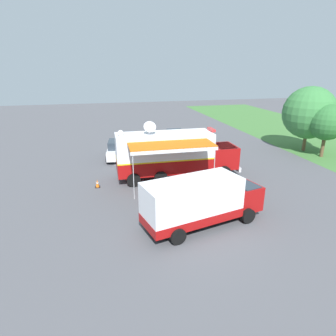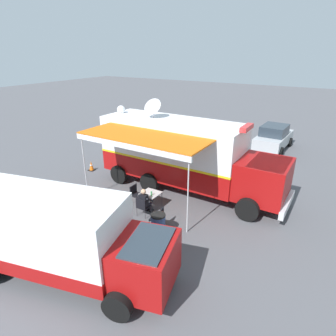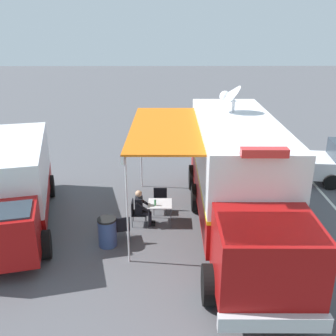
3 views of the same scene
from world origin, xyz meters
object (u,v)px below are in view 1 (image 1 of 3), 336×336
Objects in this scene: command_truck at (174,153)px; folding_chair_beside_table at (166,184)px; folding_chair_at_table at (183,187)px; car_behind_truck at (118,150)px; car_far_corner at (175,138)px; support_truck at (201,202)px; folding_chair_spare_by_truck at (200,188)px; water_bottle at (181,179)px; folding_table at (178,181)px; traffic_cone at (97,184)px; seated_responder at (182,184)px; trash_bin at (205,191)px.

command_truck is 3.11m from folding_chair_beside_table.
car_behind_truck reaches higher than folding_chair_at_table.
folding_chair_at_table is at bearing -12.62° from car_far_corner.
folding_chair_spare_by_truck is at bearing 160.89° from support_truck.
water_bottle reaches higher than folding_chair_beside_table.
support_truck is 1.61× the size of car_behind_truck.
folding_table is 0.18× the size of car_behind_truck.
folding_chair_at_table is (0.64, -0.03, -0.32)m from water_bottle.
traffic_cone is (-2.95, -6.66, -0.23)m from folding_chair_spare_by_truck.
seated_responder is (3.09, -0.24, -1.29)m from command_truck.
folding_table is 0.11× the size of support_truck.
folding_chair_at_table is 1.26m from folding_chair_beside_table.
folding_chair_spare_by_truck is at bearing -7.58° from car_far_corner.
folding_chair_at_table is at bearing -121.06° from trash_bin.
folding_chair_at_table is 4.17m from support_truck.
seated_responder is (0.61, 0.13, -0.02)m from folding_table.
trash_bin is at bearing 41.70° from water_bottle.
water_bottle is 0.39× the size of traffic_cone.
support_truck is (3.28, -1.52, 0.93)m from trash_bin.
folding_chair_beside_table is at bearing -122.08° from seated_responder.
folding_chair_spare_by_truck is at bearing -149.59° from trash_bin.
traffic_cone is at bearing -83.11° from command_truck.
car_behind_truck is (-9.50, -4.69, 0.37)m from folding_chair_spare_by_truck.
command_truck is 2.17× the size of car_behind_truck.
water_bottle is 0.26× the size of folding_chair_at_table.
seated_responder is 4.33m from support_truck.
folding_chair_at_table is 1.00× the size of folding_chair_spare_by_truck.
command_truck is 7.62× the size of seated_responder.
seated_responder reaches higher than water_bottle.
folding_chair_at_table is 1.50× the size of traffic_cone.
folding_chair_beside_table is at bearing -171.19° from support_truck.
trash_bin is at bearing 55.15° from folding_chair_beside_table.
trash_bin is at bearing 14.67° from command_truck.
traffic_cone is at bearing -113.87° from folding_chair_spare_by_truck.
folding_chair_at_table is at bearing 21.66° from car_behind_truck.
command_truck is 10.95× the size of folding_chair_spare_by_truck.
support_truck reaches higher than trash_bin.
water_bottle is 0.05× the size of car_behind_truck.
car_far_corner is at bearing 139.26° from traffic_cone.
support_truck is at bearing -24.91° from trash_bin.
car_behind_truck is (-9.92, -4.93, 0.42)m from trash_bin.
command_truck reaches higher than seated_responder.
traffic_cone is at bearing -16.75° from car_behind_truck.
trash_bin is at bearing 53.20° from seated_responder.
trash_bin is at bearing 30.41° from folding_chair_spare_by_truck.
water_bottle is 1.07m from folding_chair_beside_table.
water_bottle is 1.48m from folding_chair_spare_by_truck.
folding_chair_beside_table is at bearing -98.86° from water_bottle.
folding_chair_spare_by_truck is at bearing 66.13° from traffic_cone.
folding_table is 0.19× the size of car_far_corner.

